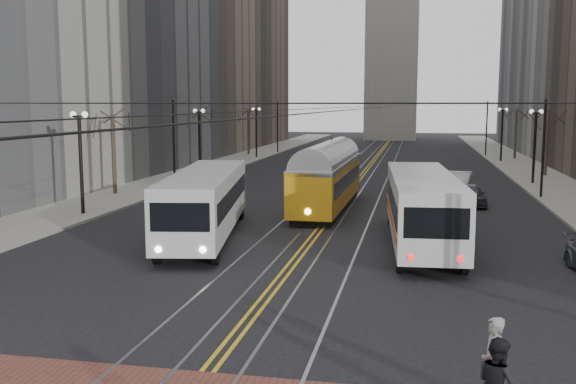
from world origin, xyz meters
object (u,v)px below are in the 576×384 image
at_px(pedestrian_b, 493,362).
at_px(cargo_van, 432,228).
at_px(streetcar, 328,183).
at_px(sedan_grey, 470,195).
at_px(pedestrian_c, 498,384).
at_px(transit_bus, 206,205).
at_px(rear_bus, 422,210).
at_px(sedan_silver, 459,183).

bearing_deg(pedestrian_b, cargo_van, -178.14).
bearing_deg(streetcar, sedan_grey, 19.68).
bearing_deg(sedan_grey, streetcar, -166.45).
bearing_deg(sedan_grey, cargo_van, -106.18).
xyz_separation_m(cargo_van, pedestrian_c, (0.92, -15.26, -0.09)).
distance_m(cargo_van, pedestrian_b, 14.29).
distance_m(transit_bus, rear_bus, 9.97).
xyz_separation_m(sedan_grey, pedestrian_c, (-1.69, -28.76, 0.27)).
relative_size(transit_bus, pedestrian_c, 6.73).
bearing_deg(sedan_grey, pedestrian_c, -98.61).
height_order(rear_bus, sedan_silver, rear_bus).
bearing_deg(cargo_van, rear_bus, 101.35).
bearing_deg(sedan_silver, rear_bus, -88.78).
bearing_deg(streetcar, pedestrian_b, -73.66).
distance_m(transit_bus, sedan_grey, 18.10).
relative_size(sedan_grey, pedestrian_c, 2.13).
height_order(sedan_silver, pedestrian_c, pedestrian_c).
bearing_deg(pedestrian_c, cargo_van, -24.15).
relative_size(rear_bus, cargo_van, 2.62).
height_order(streetcar, sedan_grey, streetcar).
bearing_deg(sedan_grey, sedan_silver, 88.60).
xyz_separation_m(streetcar, cargo_van, (5.93, -10.59, -0.53)).
height_order(streetcar, sedan_silver, streetcar).
xyz_separation_m(sedan_silver, pedestrian_b, (-1.31, -33.15, 0.22)).
relative_size(cargo_van, pedestrian_b, 2.41).
bearing_deg(sedan_silver, pedestrian_b, -82.39).
height_order(rear_bus, sedan_grey, rear_bus).
bearing_deg(sedan_silver, pedestrian_c, -82.35).
height_order(sedan_silver, pedestrian_b, pedestrian_b).
xyz_separation_m(streetcar, pedestrian_b, (6.87, -24.85, -0.58)).
bearing_deg(rear_bus, sedan_grey, 71.69).
distance_m(pedestrian_b, pedestrian_c, 1.01).
xyz_separation_m(sedan_grey, sedan_silver, (-0.36, 5.40, 0.08)).
bearing_deg(cargo_van, sedan_silver, 76.20).
relative_size(streetcar, pedestrian_c, 7.08).
height_order(transit_bus, pedestrian_c, transit_bus).
bearing_deg(transit_bus, pedestrian_b, -63.24).
xyz_separation_m(pedestrian_b, pedestrian_c, (-0.02, -1.00, -0.03)).
distance_m(cargo_van, sedan_silver, 19.03).
xyz_separation_m(streetcar, sedan_silver, (8.18, 8.30, -0.80)).
relative_size(streetcar, rear_bus, 1.08).
distance_m(cargo_van, sedan_grey, 13.75).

